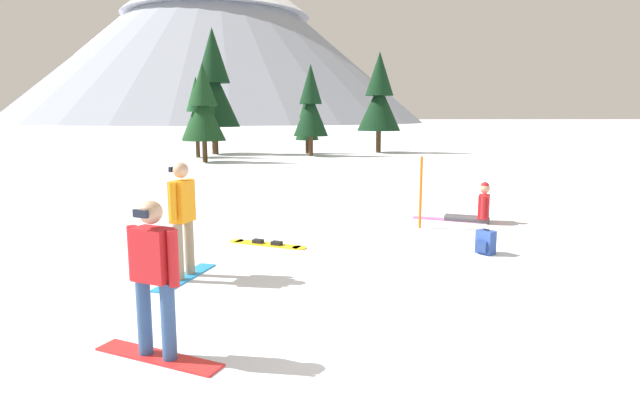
{
  "coord_description": "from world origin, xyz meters",
  "views": [
    {
      "loc": [
        -1.52,
        -6.17,
        2.52
      ],
      "look_at": [
        -1.27,
        3.32,
        1.0
      ],
      "focal_mm": 29.43,
      "sensor_mm": 36.0,
      "label": 1
    }
  ],
  "objects_px": {
    "pine_tree_slender": "(203,108)",
    "backpack_blue": "(485,243)",
    "pine_tree_tall": "(213,86)",
    "pine_tree_leaning": "(379,98)",
    "snowboarder_foreground": "(154,277)",
    "trail_marker_pole": "(421,193)",
    "pine_tree_broad": "(311,106)",
    "loose_snowboard_near_left": "(267,244)",
    "snowboarder_background": "(476,208)",
    "pine_tree_short": "(307,120)",
    "pine_tree_twin": "(197,114)",
    "snowboarder_midground": "(183,217)"
  },
  "relations": [
    {
      "from": "pine_tree_slender",
      "to": "backpack_blue",
      "type": "bearing_deg",
      "value": -65.79
    },
    {
      "from": "pine_tree_tall",
      "to": "pine_tree_leaning",
      "type": "distance_m",
      "value": 11.24
    },
    {
      "from": "snowboarder_foreground",
      "to": "trail_marker_pole",
      "type": "height_order",
      "value": "snowboarder_foreground"
    },
    {
      "from": "snowboarder_foreground",
      "to": "pine_tree_broad",
      "type": "height_order",
      "value": "pine_tree_broad"
    },
    {
      "from": "trail_marker_pole",
      "to": "loose_snowboard_near_left",
      "type": "bearing_deg",
      "value": -155.73
    },
    {
      "from": "snowboarder_background",
      "to": "backpack_blue",
      "type": "xyz_separation_m",
      "value": [
        -0.77,
        -2.94,
        -0.12
      ]
    },
    {
      "from": "loose_snowboard_near_left",
      "to": "trail_marker_pole",
      "type": "bearing_deg",
      "value": 24.27
    },
    {
      "from": "snowboarder_background",
      "to": "pine_tree_leaning",
      "type": "xyz_separation_m",
      "value": [
        0.98,
        24.35,
        3.42
      ]
    },
    {
      "from": "loose_snowboard_near_left",
      "to": "pine_tree_short",
      "type": "distance_m",
      "value": 25.77
    },
    {
      "from": "snowboarder_foreground",
      "to": "backpack_blue",
      "type": "bearing_deg",
      "value": 40.12
    },
    {
      "from": "pine_tree_short",
      "to": "pine_tree_leaning",
      "type": "xyz_separation_m",
      "value": [
        4.99,
        0.86,
        1.48
      ]
    },
    {
      "from": "backpack_blue",
      "to": "pine_tree_twin",
      "type": "relative_size",
      "value": 0.1
    },
    {
      "from": "snowboarder_background",
      "to": "loose_snowboard_near_left",
      "type": "relative_size",
      "value": 1.1
    },
    {
      "from": "loose_snowboard_near_left",
      "to": "snowboarder_midground",
      "type": "bearing_deg",
      "value": -118.41
    },
    {
      "from": "snowboarder_midground",
      "to": "loose_snowboard_near_left",
      "type": "relative_size",
      "value": 1.12
    },
    {
      "from": "snowboarder_background",
      "to": "snowboarder_midground",
      "type": "bearing_deg",
      "value": -144.53
    },
    {
      "from": "pine_tree_slender",
      "to": "pine_tree_leaning",
      "type": "distance_m",
      "value": 13.05
    },
    {
      "from": "trail_marker_pole",
      "to": "pine_tree_short",
      "type": "distance_m",
      "value": 24.32
    },
    {
      "from": "snowboarder_foreground",
      "to": "pine_tree_twin",
      "type": "xyz_separation_m",
      "value": [
        -5.1,
        27.33,
        1.78
      ]
    },
    {
      "from": "snowboarder_foreground",
      "to": "snowboarder_background",
      "type": "height_order",
      "value": "snowboarder_foreground"
    },
    {
      "from": "snowboarder_background",
      "to": "pine_tree_leaning",
      "type": "distance_m",
      "value": 24.61
    },
    {
      "from": "pine_tree_slender",
      "to": "trail_marker_pole",
      "type": "bearing_deg",
      "value": -64.95
    },
    {
      "from": "pine_tree_tall",
      "to": "pine_tree_slender",
      "type": "xyz_separation_m",
      "value": [
        0.52,
        -6.38,
        -1.56
      ]
    },
    {
      "from": "backpack_blue",
      "to": "trail_marker_pole",
      "type": "distance_m",
      "value": 2.48
    },
    {
      "from": "snowboarder_foreground",
      "to": "pine_tree_broad",
      "type": "distance_m",
      "value": 28.48
    },
    {
      "from": "pine_tree_leaning",
      "to": "pine_tree_slender",
      "type": "bearing_deg",
      "value": -144.8
    },
    {
      "from": "backpack_blue",
      "to": "pine_tree_tall",
      "type": "relative_size",
      "value": 0.06
    },
    {
      "from": "backpack_blue",
      "to": "pine_tree_broad",
      "type": "relative_size",
      "value": 0.08
    },
    {
      "from": "snowboarder_midground",
      "to": "pine_tree_twin",
      "type": "distance_m",
      "value": 25.06
    },
    {
      "from": "snowboarder_foreground",
      "to": "backpack_blue",
      "type": "distance_m",
      "value": 6.41
    },
    {
      "from": "trail_marker_pole",
      "to": "pine_tree_short",
      "type": "xyz_separation_m",
      "value": [
        -2.52,
        24.14,
        1.46
      ]
    },
    {
      "from": "backpack_blue",
      "to": "pine_tree_slender",
      "type": "distance_m",
      "value": 21.86
    },
    {
      "from": "trail_marker_pole",
      "to": "pine_tree_broad",
      "type": "xyz_separation_m",
      "value": [
        -2.29,
        21.93,
        2.33
      ]
    },
    {
      "from": "loose_snowboard_near_left",
      "to": "backpack_blue",
      "type": "xyz_separation_m",
      "value": [
        4.08,
        -0.78,
        0.19
      ]
    },
    {
      "from": "pine_tree_twin",
      "to": "pine_tree_leaning",
      "type": "xyz_separation_m",
      "value": [
        11.72,
        4.07,
        1.08
      ]
    },
    {
      "from": "pine_tree_twin",
      "to": "pine_tree_short",
      "type": "xyz_separation_m",
      "value": [
        6.74,
        3.22,
        -0.39
      ]
    },
    {
      "from": "loose_snowboard_near_left",
      "to": "trail_marker_pole",
      "type": "xyz_separation_m",
      "value": [
        3.36,
        1.51,
        0.79
      ]
    },
    {
      "from": "loose_snowboard_near_left",
      "to": "pine_tree_broad",
      "type": "xyz_separation_m",
      "value": [
        1.07,
        23.44,
        3.12
      ]
    },
    {
      "from": "trail_marker_pole",
      "to": "pine_tree_twin",
      "type": "height_order",
      "value": "pine_tree_twin"
    },
    {
      "from": "pine_tree_twin",
      "to": "pine_tree_leaning",
      "type": "height_order",
      "value": "pine_tree_leaning"
    },
    {
      "from": "pine_tree_short",
      "to": "pine_tree_leaning",
      "type": "distance_m",
      "value": 5.27
    },
    {
      "from": "loose_snowboard_near_left",
      "to": "pine_tree_twin",
      "type": "relative_size",
      "value": 0.33
    },
    {
      "from": "pine_tree_broad",
      "to": "pine_tree_tall",
      "type": "bearing_deg",
      "value": 163.16
    },
    {
      "from": "snowboarder_foreground",
      "to": "pine_tree_short",
      "type": "bearing_deg",
      "value": 86.94
    },
    {
      "from": "snowboarder_background",
      "to": "backpack_blue",
      "type": "bearing_deg",
      "value": -104.69
    },
    {
      "from": "snowboarder_midground",
      "to": "pine_tree_broad",
      "type": "xyz_separation_m",
      "value": [
        2.21,
        25.55,
        2.17
      ]
    },
    {
      "from": "snowboarder_midground",
      "to": "pine_tree_short",
      "type": "xyz_separation_m",
      "value": [
        1.98,
        27.76,
        1.3
      ]
    },
    {
      "from": "pine_tree_leaning",
      "to": "snowboarder_midground",
      "type": "bearing_deg",
      "value": -103.68
    },
    {
      "from": "snowboarder_midground",
      "to": "trail_marker_pole",
      "type": "distance_m",
      "value": 5.78
    },
    {
      "from": "trail_marker_pole",
      "to": "pine_tree_slender",
      "type": "height_order",
      "value": "pine_tree_slender"
    }
  ]
}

